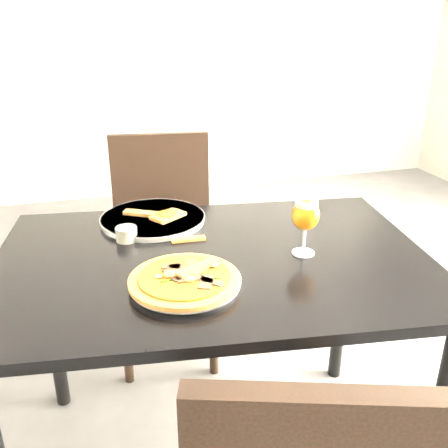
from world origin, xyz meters
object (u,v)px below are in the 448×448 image
object	(u,v)px
beer_glass	(306,215)
pizza	(185,278)
dining_table	(213,285)
chair_far	(164,239)

from	to	relation	value
beer_glass	pizza	bearing A→B (deg)	-165.72
dining_table	pizza	bearing A→B (deg)	-119.91
chair_far	beer_glass	size ratio (longest dim) A/B	5.75
dining_table	beer_glass	bearing A→B (deg)	-3.87
chair_far	pizza	size ratio (longest dim) A/B	3.35
dining_table	pizza	distance (m)	0.21
pizza	chair_far	bearing A→B (deg)	84.68
dining_table	beer_glass	distance (m)	0.33
chair_far	dining_table	bearing A→B (deg)	-79.99
dining_table	beer_glass	xyz separation A→B (m)	(0.25, -0.05, 0.21)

